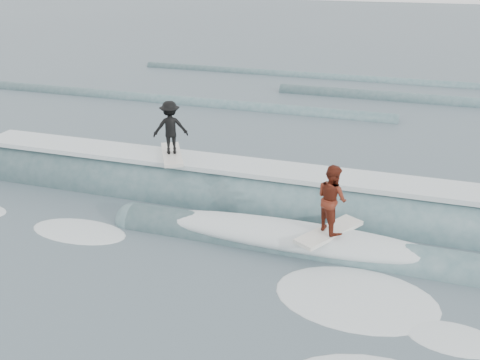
% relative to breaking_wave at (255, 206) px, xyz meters
% --- Properties ---
extents(ground, '(160.00, 160.00, 0.00)m').
position_rel_breaking_wave_xyz_m(ground, '(-0.25, -3.83, -0.04)').
color(ground, '#41535F').
rests_on(ground, ground).
extents(breaking_wave, '(23.61, 3.87, 2.19)m').
position_rel_breaking_wave_xyz_m(breaking_wave, '(0.00, 0.00, 0.00)').
color(breaking_wave, '#3B5D63').
rests_on(breaking_wave, ground).
extents(surfer_black, '(1.44, 2.02, 1.70)m').
position_rel_breaking_wave_xyz_m(surfer_black, '(-2.75, 0.30, 1.94)').
color(surfer_black, silver).
rests_on(surfer_black, ground).
extents(surfer_red, '(1.48, 2.01, 1.79)m').
position_rel_breaking_wave_xyz_m(surfer_red, '(2.44, -1.90, 1.32)').
color(surfer_red, silver).
rests_on(surfer_red, ground).
extents(whitewater, '(14.84, 5.87, 0.10)m').
position_rel_breaking_wave_xyz_m(whitewater, '(1.71, -4.33, -0.04)').
color(whitewater, silver).
rests_on(whitewater, ground).
extents(far_swells, '(37.66, 8.65, 0.80)m').
position_rel_breaking_wave_xyz_m(far_swells, '(0.64, 13.82, -0.04)').
color(far_swells, '#3B5D63').
rests_on(far_swells, ground).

